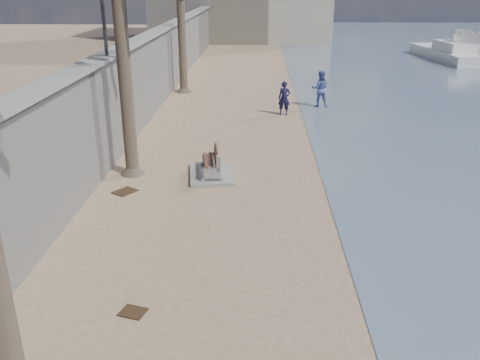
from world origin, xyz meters
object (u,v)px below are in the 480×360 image
object	(u,v)px
person_b	(320,87)
yacht_far	(447,55)
person_a	(284,96)
bench_far	(211,165)

from	to	relation	value
person_b	yacht_far	size ratio (longest dim) A/B	0.22
person_a	bench_far	bearing A→B (deg)	-101.08
person_b	yacht_far	distance (m)	20.63
bench_far	yacht_far	xyz separation A→B (m)	(16.52, 26.64, -0.02)
bench_far	person_b	distance (m)	10.86
bench_far	person_a	world-z (taller)	person_a
person_a	person_b	distance (m)	2.53
bench_far	person_a	size ratio (longest dim) A/B	1.21
bench_far	yacht_far	bearing A→B (deg)	58.20
person_b	person_a	bearing A→B (deg)	45.87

